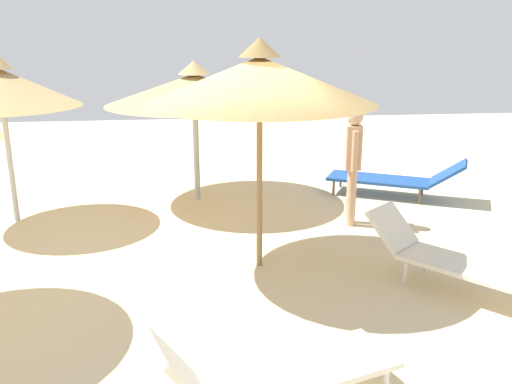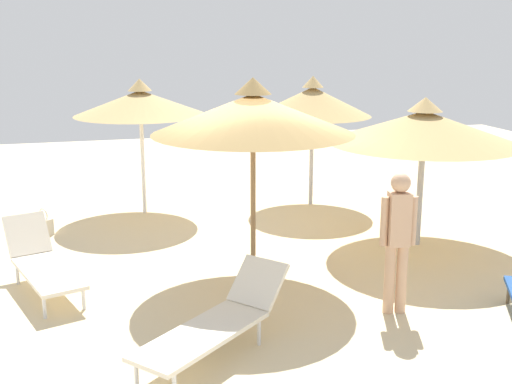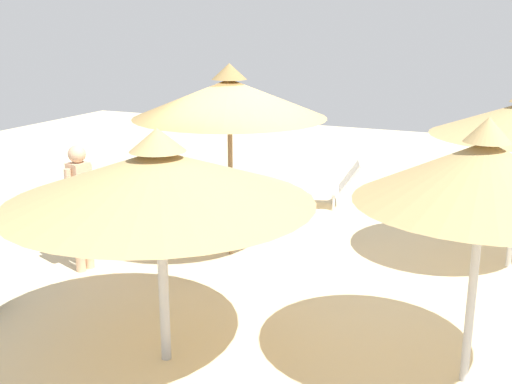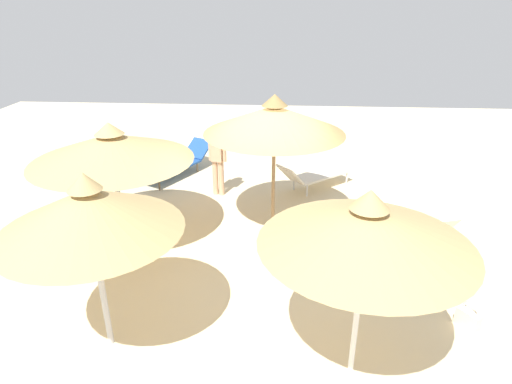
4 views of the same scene
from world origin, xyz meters
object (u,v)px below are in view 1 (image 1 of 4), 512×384
(parasol_umbrella_front, at_px, (194,89))
(lounge_chair_far_right, at_px, (452,258))
(lounge_chair_center, at_px, (270,372))
(lounge_chair_back, at_px, (397,178))
(parasol_umbrella_near_right, at_px, (260,80))
(parasol_umbrella_far_left, at_px, (0,88))
(person_standing_edge, at_px, (353,160))

(parasol_umbrella_front, bearing_deg, lounge_chair_far_right, -54.50)
(lounge_chair_center, xyz_separation_m, lounge_chair_back, (3.06, 5.43, -0.04))
(parasol_umbrella_near_right, xyz_separation_m, lounge_chair_center, (-0.29, -2.80, -1.90))
(parasol_umbrella_near_right, xyz_separation_m, lounge_chair_back, (2.78, 2.63, -1.94))
(parasol_umbrella_near_right, height_order, lounge_chair_center, parasol_umbrella_near_right)
(parasol_umbrella_far_left, height_order, person_standing_edge, parasol_umbrella_far_left)
(lounge_chair_center, bearing_deg, parasol_umbrella_front, 94.20)
(person_standing_edge, bearing_deg, parasol_umbrella_near_right, -139.11)
(lounge_chair_far_right, relative_size, person_standing_edge, 1.12)
(lounge_chair_center, height_order, lounge_chair_far_right, lounge_chair_center)
(parasol_umbrella_near_right, distance_m, parasol_umbrella_far_left, 4.11)
(lounge_chair_back, bearing_deg, lounge_chair_center, -119.43)
(parasol_umbrella_near_right, bearing_deg, lounge_chair_far_right, -24.66)
(parasol_umbrella_far_left, bearing_deg, lounge_chair_back, 4.60)
(lounge_chair_center, xyz_separation_m, lounge_chair_far_right, (2.34, 1.86, -0.00))
(lounge_chair_center, relative_size, lounge_chair_back, 0.84)
(parasol_umbrella_front, height_order, lounge_chair_far_right, parasol_umbrella_front)
(lounge_chair_far_right, bearing_deg, parasol_umbrella_far_left, 151.17)
(lounge_chair_center, height_order, person_standing_edge, person_standing_edge)
(lounge_chair_center, relative_size, person_standing_edge, 1.14)
(parasol_umbrella_far_left, bearing_deg, parasol_umbrella_near_right, -31.13)
(lounge_chair_center, bearing_deg, parasol_umbrella_far_left, 123.23)
(parasol_umbrella_far_left, height_order, parasol_umbrella_front, parasol_umbrella_far_left)
(parasol_umbrella_near_right, height_order, parasol_umbrella_front, parasol_umbrella_near_right)
(parasol_umbrella_near_right, distance_m, lounge_chair_center, 3.40)
(parasol_umbrella_front, relative_size, lounge_chair_far_right, 1.52)
(lounge_chair_far_right, bearing_deg, parasol_umbrella_front, 125.50)
(parasol_umbrella_far_left, relative_size, lounge_chair_center, 1.27)
(parasol_umbrella_far_left, xyz_separation_m, person_standing_edge, (5.09, -0.76, -1.04))
(parasol_umbrella_near_right, bearing_deg, parasol_umbrella_far_left, 148.87)
(parasol_umbrella_near_right, xyz_separation_m, lounge_chair_far_right, (2.06, -0.94, -1.91))
(parasol_umbrella_near_right, height_order, lounge_chair_far_right, parasol_umbrella_near_right)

